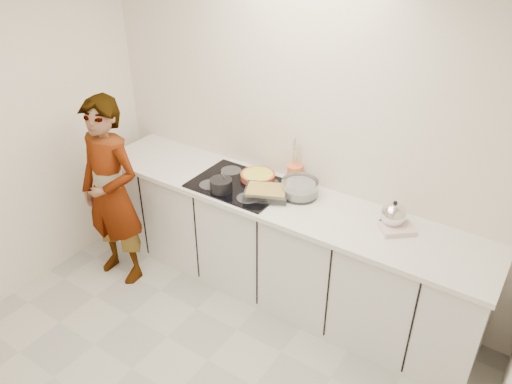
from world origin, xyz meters
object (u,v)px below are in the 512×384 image
Objects in this scene: baking_dish at (266,192)px; hob at (239,184)px; kettle at (393,216)px; saucepan at (221,185)px; cook at (111,193)px; utensil_crock at (294,174)px; mixing_bowl at (300,189)px; tart_dish at (258,176)px.

hob is at bearing 172.36° from baking_dish.
kettle reaches higher than hob.
saucepan is 1.04× the size of kettle.
saucepan is at bearing 22.61° from cook.
baking_dish is 2.58× the size of utensil_crock.
baking_dish is 1.27m from cook.
cook is (-0.88, -0.54, -0.11)m from hob.
utensil_crock is (0.06, 0.32, 0.03)m from baking_dish.
saucepan reaches higher than mixing_bowl.
utensil_crock is (0.26, 0.13, 0.04)m from tart_dish.
kettle is at bearing 9.74° from baking_dish.
utensil_crock is at bearing 79.47° from baking_dish.
saucepan reaches higher than hob.
mixing_bowl is 1.52m from cook.
saucepan is (-0.13, -0.31, 0.02)m from tart_dish.
baking_dish is at bearing -170.26° from kettle.
utensil_crock is at bearing 48.63° from saucepan.
baking_dish is at bearing -140.69° from mixing_bowl.
hob is 0.17m from tart_dish.
hob is 1.84× the size of baking_dish.
kettle reaches higher than utensil_crock.
utensil_crock is (0.39, 0.44, 0.01)m from saucepan.
cook is at bearing -155.46° from saucepan.
cook is at bearing -148.40° from hob.
baking_dish is at bearing -42.77° from tart_dish.
hob is 3.38× the size of kettle.
cook is at bearing -156.50° from baking_dish.
hob is 0.29m from baking_dish.
saucepan is 0.60m from mixing_bowl.
hob is at bearing 29.67° from cook.
mixing_bowl is at bearing 28.51° from saucepan.
tart_dish is (0.08, 0.15, 0.03)m from hob.
kettle reaches higher than mixing_bowl.
saucepan reaches higher than utensil_crock.
hob is 1.04m from cook.
kettle reaches higher than saucepan.
mixing_bowl is 0.73m from kettle.
utensil_crock is 1.48m from cook.
baking_dish is at bearing -100.53° from utensil_crock.
tart_dish is 0.18× the size of cook.
mixing_bowl is at bearing -3.75° from tart_dish.
cook is (-2.09, -0.66, -0.19)m from kettle.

